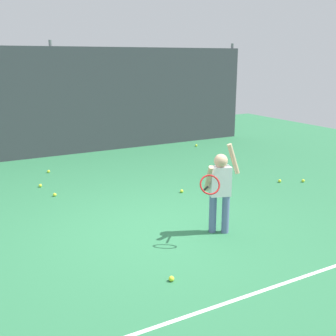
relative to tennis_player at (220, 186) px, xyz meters
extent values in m
plane|color=#2D7247|center=(-0.78, 0.52, -0.73)|extent=(20.00, 20.00, 0.00)
cube|color=white|center=(-0.78, -1.56, -0.72)|extent=(9.00, 0.05, 0.00)
cube|color=#383D42|center=(-0.78, 6.22, 0.68)|extent=(11.71, 0.08, 2.82)
cylinder|color=slate|center=(-0.78, 6.28, 0.76)|extent=(0.09, 0.09, 2.97)
cylinder|color=slate|center=(4.92, 6.28, 0.76)|extent=(0.09, 0.09, 2.97)
cylinder|color=slate|center=(-0.06, 0.07, -0.44)|extent=(0.11, 0.11, 0.58)
cylinder|color=slate|center=(0.09, -0.04, -0.44)|extent=(0.11, 0.11, 0.58)
cube|color=white|center=(0.02, 0.01, 0.07)|extent=(0.34, 0.26, 0.44)
sphere|color=tan|center=(0.02, 0.01, 0.38)|extent=(0.20, 0.20, 0.20)
cylinder|color=tan|center=(0.21, -0.03, 0.39)|extent=(0.22, 0.13, 0.46)
cylinder|color=tan|center=(-0.19, 0.02, 0.14)|extent=(0.16, 0.30, 0.43)
cylinder|color=black|center=(-0.30, -0.07, 0.03)|extent=(0.10, 0.24, 0.15)
torus|color=red|center=(-0.37, -0.28, 0.16)|extent=(0.32, 0.25, 0.26)
sphere|color=#CCE033|center=(3.09, 1.27, -0.69)|extent=(0.07, 0.07, 0.07)
sphere|color=#CCE033|center=(3.06, 5.40, -0.69)|extent=(0.07, 0.07, 0.07)
sphere|color=#CCE033|center=(-1.30, -0.89, -0.69)|extent=(0.07, 0.07, 0.07)
sphere|color=#CCE033|center=(2.64, 1.49, -0.69)|extent=(0.07, 0.07, 0.07)
sphere|color=#CCE033|center=(0.49, 1.90, -0.69)|extent=(0.07, 0.07, 0.07)
sphere|color=#CCE033|center=(-1.44, 4.60, -0.69)|extent=(0.07, 0.07, 0.07)
sphere|color=#CCE033|center=(-1.84, 3.59, -0.69)|extent=(0.07, 0.07, 0.07)
sphere|color=#CCE033|center=(-1.73, 2.87, -0.69)|extent=(0.07, 0.07, 0.07)
camera|label=1|loc=(-3.45, -4.70, 1.82)|focal=44.45mm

